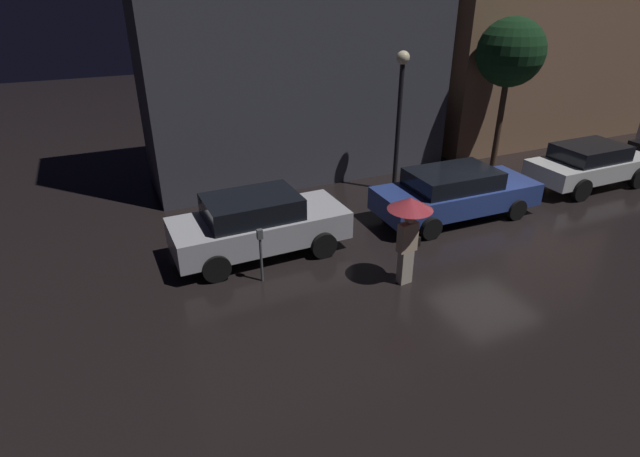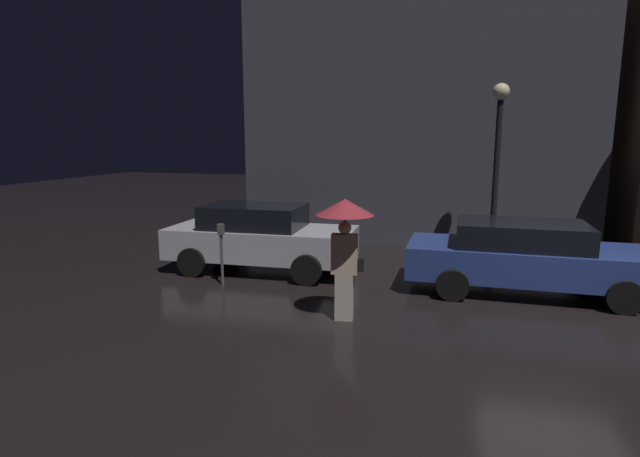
{
  "view_description": "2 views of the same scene",
  "coord_description": "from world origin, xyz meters",
  "px_view_note": "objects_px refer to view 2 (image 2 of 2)",
  "views": [
    {
      "loc": [
        -9.22,
        -8.97,
        6.08
      ],
      "look_at": [
        -5.25,
        -0.15,
        1.24
      ],
      "focal_mm": 28.0,
      "sensor_mm": 36.0,
      "label": 1
    },
    {
      "loc": [
        -1.99,
        -8.97,
        3.02
      ],
      "look_at": [
        -4.37,
        0.14,
        1.31
      ],
      "focal_mm": 28.0,
      "sensor_mm": 36.0,
      "label": 2
    }
  ],
  "objects_px": {
    "parked_car_silver": "(260,237)",
    "parked_car_blue": "(527,256)",
    "parking_meter": "(221,247)",
    "street_lamp_near": "(498,144)",
    "pedestrian_with_umbrella": "(345,228)"
  },
  "relations": [
    {
      "from": "parked_car_silver",
      "to": "pedestrian_with_umbrella",
      "type": "xyz_separation_m",
      "value": [
        2.53,
        -2.63,
        0.78
      ]
    },
    {
      "from": "pedestrian_with_umbrella",
      "to": "parking_meter",
      "type": "relative_size",
      "value": 1.59
    },
    {
      "from": "street_lamp_near",
      "to": "parked_car_blue",
      "type": "bearing_deg",
      "value": -78.68
    },
    {
      "from": "parked_car_silver",
      "to": "parking_meter",
      "type": "height_order",
      "value": "parked_car_silver"
    },
    {
      "from": "parked_car_silver",
      "to": "pedestrian_with_umbrella",
      "type": "bearing_deg",
      "value": -47.21
    },
    {
      "from": "pedestrian_with_umbrella",
      "to": "parking_meter",
      "type": "distance_m",
      "value": 3.27
    },
    {
      "from": "parking_meter",
      "to": "street_lamp_near",
      "type": "height_order",
      "value": "street_lamp_near"
    },
    {
      "from": "parked_car_blue",
      "to": "street_lamp_near",
      "type": "height_order",
      "value": "street_lamp_near"
    },
    {
      "from": "parked_car_silver",
      "to": "pedestrian_with_umbrella",
      "type": "distance_m",
      "value": 3.73
    },
    {
      "from": "parked_car_blue",
      "to": "parking_meter",
      "type": "height_order",
      "value": "parked_car_blue"
    },
    {
      "from": "parked_car_silver",
      "to": "street_lamp_near",
      "type": "height_order",
      "value": "street_lamp_near"
    },
    {
      "from": "pedestrian_with_umbrella",
      "to": "street_lamp_near",
      "type": "xyz_separation_m",
      "value": [
        2.69,
        4.77,
        1.3
      ]
    },
    {
      "from": "parked_car_silver",
      "to": "parked_car_blue",
      "type": "distance_m",
      "value": 5.7
    },
    {
      "from": "parked_car_blue",
      "to": "pedestrian_with_umbrella",
      "type": "bearing_deg",
      "value": -141.61
    },
    {
      "from": "parked_car_silver",
      "to": "street_lamp_near",
      "type": "distance_m",
      "value": 6.01
    }
  ]
}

